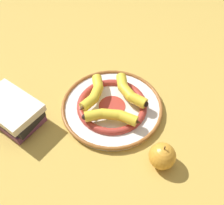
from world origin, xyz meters
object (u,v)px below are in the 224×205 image
object	(u,v)px
decorative_bowl	(112,106)
apple	(162,156)
banana_b	(112,116)
book_stack	(11,111)
banana_a	(128,91)
banana_c	(94,93)

from	to	relation	value
decorative_bowl	apple	world-z (taller)	apple
banana_b	apple	size ratio (longest dim) A/B	1.70
book_stack	apple	bearing A→B (deg)	-163.24
banana_b	book_stack	bearing A→B (deg)	2.59
banana_a	apple	bearing A→B (deg)	-11.21
book_stack	apple	distance (m)	0.50
banana_a	banana_c	world-z (taller)	banana_a
decorative_bowl	banana_a	distance (m)	0.08
banana_c	apple	distance (m)	0.31
book_stack	banana_c	bearing A→B (deg)	-128.74
apple	book_stack	bearing A→B (deg)	121.33
decorative_bowl	banana_c	xyz separation A→B (m)	(-0.03, 0.06, 0.03)
banana_b	apple	xyz separation A→B (m)	(0.02, -0.20, -0.01)
decorative_bowl	banana_b	size ratio (longest dim) A/B	2.26
banana_c	apple	size ratio (longest dim) A/B	1.69
decorative_bowl	banana_c	size ratio (longest dim) A/B	2.27
banana_a	decorative_bowl	bearing A→B (deg)	-84.88
banana_b	apple	bearing A→B (deg)	142.72
decorative_bowl	apple	size ratio (longest dim) A/B	3.84
book_stack	banana_b	bearing A→B (deg)	-148.35
apple	banana_b	bearing A→B (deg)	96.35
decorative_bowl	banana_c	distance (m)	0.08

